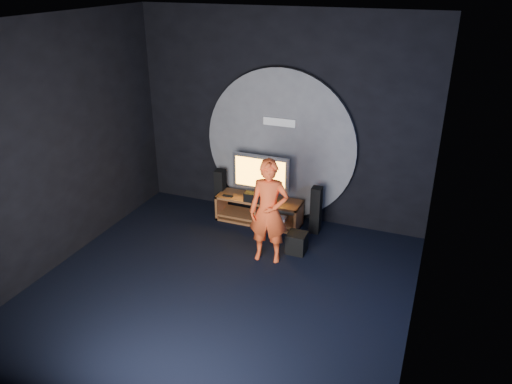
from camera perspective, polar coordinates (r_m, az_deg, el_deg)
floor at (r=6.98m, az=-4.16°, el=-11.08°), size 5.00×5.00×0.00m
back_wall at (r=8.33m, az=2.95°, el=8.38°), size 5.00×0.04×3.50m
front_wall at (r=4.30m, az=-19.55°, el=-9.52°), size 5.00×0.04×3.50m
left_wall at (r=7.53m, az=-22.10°, el=4.82°), size 0.04×5.00×3.50m
right_wall at (r=5.58m, az=19.11°, el=-1.33°), size 0.04×5.00×3.50m
ceiling at (r=5.71m, az=-5.28°, el=18.88°), size 5.00×5.00×0.01m
wall_disc_panel at (r=8.41m, az=2.76°, el=5.35°), size 2.60×0.11×2.60m
media_console at (r=8.57m, az=0.39°, el=-2.29°), size 1.46×0.45×0.45m
tv at (r=8.35m, az=0.53°, el=1.99°), size 0.99×0.22×0.75m
center_speaker at (r=8.30m, az=-0.01°, el=-0.67°), size 0.40×0.15×0.15m
remote at (r=8.54m, az=-3.23°, el=-0.44°), size 0.18×0.05×0.02m
tower_speaker_left at (r=8.86m, az=-4.08°, el=0.07°), size 0.16×0.18×0.81m
tower_speaker_right at (r=8.22m, az=6.86°, el=-2.06°), size 0.16×0.18×0.81m
subwoofer at (r=7.74m, az=4.67°, el=-5.80°), size 0.29×0.29×0.32m
player at (r=7.25m, az=1.47°, el=-2.26°), size 0.63×0.46×1.59m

